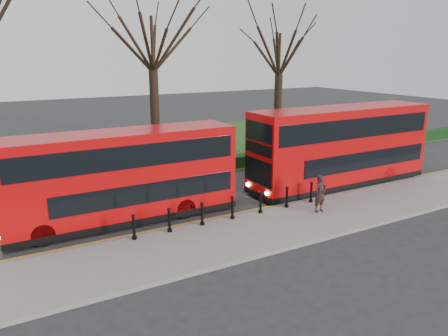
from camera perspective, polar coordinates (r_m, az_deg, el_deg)
ground at (r=20.41m, az=-3.80°, el=-6.40°), size 120.00×120.00×0.00m
pavement at (r=17.93m, az=0.45°, el=-9.20°), size 60.00×4.00×0.15m
kerb at (r=19.55m, az=-2.51°, el=-7.12°), size 60.00×0.25×0.16m
grass_verge at (r=34.01m, az=-14.94°, el=1.80°), size 60.00×18.00×0.06m
hedge at (r=26.28m, az=-10.32°, el=-0.84°), size 60.00×0.90×0.80m
yellow_line_outer at (r=19.82m, az=-2.91°, el=-7.02°), size 60.00×0.10×0.01m
yellow_line_inner at (r=19.99m, az=-3.17°, el=-6.84°), size 60.00×0.10×0.01m
tree_mid at (r=29.05m, az=-9.40°, el=16.48°), size 7.33×7.33×11.46m
tree_right at (r=33.88m, az=7.27°, el=15.08°), size 6.72×6.72×10.50m
bollard_row at (r=19.61m, az=1.11°, el=-5.24°), size 9.28×0.15×1.00m
bus_lead at (r=19.77m, az=-13.06°, el=-1.18°), size 10.27×2.36×4.08m
bus_rear at (r=25.44m, az=15.01°, el=2.67°), size 11.23×2.58×4.47m
pedestrian at (r=20.80m, az=12.46°, el=-3.26°), size 0.69×0.48×1.79m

